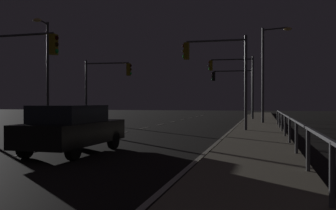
{
  "coord_description": "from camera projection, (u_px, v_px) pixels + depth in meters",
  "views": [
    {
      "loc": [
        7.42,
        -1.89,
        1.67
      ],
      "look_at": [
        0.81,
        24.06,
        1.47
      ],
      "focal_mm": 39.93,
      "sensor_mm": 36.0,
      "label": 1
    }
  ],
  "objects": [
    {
      "name": "lane_edge_line",
      "position": [
        234.0,
        128.0,
        24.1
      ],
      "size": [
        0.14,
        53.0,
        0.01
      ],
      "color": "silver",
      "rests_on": "ground"
    },
    {
      "name": "street_lamp_far_end",
      "position": [
        46.0,
        63.0,
        25.14
      ],
      "size": [
        0.7,
        1.99,
        7.15
      ],
      "color": "#38383D",
      "rests_on": "ground"
    },
    {
      "name": "traffic_light_near_right",
      "position": [
        106.0,
        79.0,
        29.44
      ],
      "size": [
        3.84,
        0.5,
        5.0
      ],
      "color": "#2D3033",
      "rests_on": "ground"
    },
    {
      "name": "traffic_light_far_left",
      "position": [
        217.0,
        64.0,
        20.83
      ],
      "size": [
        3.64,
        0.34,
        5.22
      ],
      "color": "#4C4C51",
      "rests_on": "sidewalk_right"
    },
    {
      "name": "street_lamp_across_street",
      "position": [
        268.0,
        65.0,
        27.7
      ],
      "size": [
        2.11,
        0.82,
        7.08
      ],
      "color": "#4C4C51",
      "rests_on": "sidewalk_right"
    },
    {
      "name": "sidewalk_right",
      "position": [
        258.0,
        134.0,
        18.86
      ],
      "size": [
        2.71,
        77.0,
        0.14
      ],
      "primitive_type": "cube",
      "color": "gray",
      "rests_on": "ground"
    },
    {
      "name": "traffic_light_near_left",
      "position": [
        11.0,
        61.0,
        17.85
      ],
      "size": [
        4.81,
        0.36,
        5.11
      ],
      "color": "#4C4C51",
      "rests_on": "ground"
    },
    {
      "name": "ground_plane",
      "position": [
        125.0,
        132.0,
        20.63
      ],
      "size": [
        112.0,
        112.0,
        0.0
      ],
      "primitive_type": "plane",
      "color": "black",
      "rests_on": "ground"
    },
    {
      "name": "car",
      "position": [
        72.0,
        128.0,
        12.19
      ],
      "size": [
        1.92,
        4.44,
        1.57
      ],
      "color": "black",
      "rests_on": "ground"
    },
    {
      "name": "traffic_light_mid_right",
      "position": [
        234.0,
        83.0,
        38.71
      ],
      "size": [
        4.27,
        0.37,
        5.03
      ],
      "color": "#2D3033",
      "rests_on": "sidewalk_right"
    },
    {
      "name": "traffic_light_far_right",
      "position": [
        234.0,
        75.0,
        34.62
      ],
      "size": [
        4.17,
        0.41,
        5.75
      ],
      "color": "#2D3033",
      "rests_on": "sidewalk_right"
    },
    {
      "name": "lane_markings_center",
      "position": [
        144.0,
        128.0,
        24.02
      ],
      "size": [
        0.14,
        50.0,
        0.01
      ],
      "color": "silver",
      "rests_on": "ground"
    },
    {
      "name": "barrier_fence",
      "position": [
        293.0,
        126.0,
        12.56
      ],
      "size": [
        0.09,
        26.71,
        0.98
      ],
      "color": "#59595E",
      "rests_on": "sidewalk_right"
    }
  ]
}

